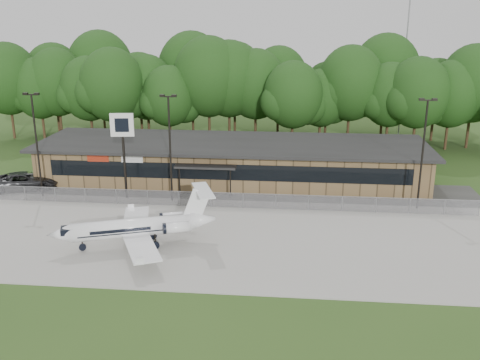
# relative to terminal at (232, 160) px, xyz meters

# --- Properties ---
(ground) EXTENTS (160.00, 160.00, 0.00)m
(ground) POSITION_rel_terminal_xyz_m (0.00, -23.94, -2.18)
(ground) COLOR #2C4D1B
(ground) RESTS_ON ground
(apron) EXTENTS (64.00, 18.00, 0.08)m
(apron) POSITION_rel_terminal_xyz_m (0.00, -15.94, -2.14)
(apron) COLOR #9E9B93
(apron) RESTS_ON ground
(parking_lot) EXTENTS (50.00, 9.00, 0.06)m
(parking_lot) POSITION_rel_terminal_xyz_m (0.00, -4.44, -2.15)
(parking_lot) COLOR #383835
(parking_lot) RESTS_ON ground
(terminal) EXTENTS (41.00, 11.65, 4.30)m
(terminal) POSITION_rel_terminal_xyz_m (0.00, 0.00, 0.00)
(terminal) COLOR brown
(terminal) RESTS_ON ground
(fence) EXTENTS (46.00, 0.04, 1.52)m
(fence) POSITION_rel_terminal_xyz_m (0.00, -8.94, -1.40)
(fence) COLOR gray
(fence) RESTS_ON ground
(treeline) EXTENTS (72.00, 12.00, 15.00)m
(treeline) POSITION_rel_terminal_xyz_m (0.00, 18.06, 5.32)
(treeline) COLOR black
(treeline) RESTS_ON ground
(radio_mast) EXTENTS (0.20, 0.20, 25.00)m
(radio_mast) POSITION_rel_terminal_xyz_m (22.00, 24.06, 10.32)
(radio_mast) COLOR gray
(radio_mast) RESTS_ON ground
(light_pole_left) EXTENTS (1.55, 0.30, 10.23)m
(light_pole_left) POSITION_rel_terminal_xyz_m (-18.00, -7.44, 3.80)
(light_pole_left) COLOR black
(light_pole_left) RESTS_ON ground
(light_pole_mid) EXTENTS (1.55, 0.30, 10.23)m
(light_pole_mid) POSITION_rel_terminal_xyz_m (-5.00, -7.44, 3.80)
(light_pole_mid) COLOR black
(light_pole_mid) RESTS_ON ground
(light_pole_right) EXTENTS (1.55, 0.30, 10.23)m
(light_pole_right) POSITION_rel_terminal_xyz_m (18.00, -7.44, 3.80)
(light_pole_right) COLOR black
(light_pole_right) RESTS_ON ground
(business_jet) EXTENTS (12.60, 11.28, 4.30)m
(business_jet) POSITION_rel_terminal_xyz_m (-5.21, -18.12, -0.64)
(business_jet) COLOR white
(business_jet) RESTS_ON ground
(suv) EXTENTS (7.14, 4.88, 1.81)m
(suv) POSITION_rel_terminal_xyz_m (-20.70, -5.41, -1.27)
(suv) COLOR #313133
(suv) RESTS_ON ground
(pole_sign) EXTENTS (2.21, 0.53, 8.39)m
(pole_sign) POSITION_rel_terminal_xyz_m (-9.58, -7.14, 4.24)
(pole_sign) COLOR black
(pole_sign) RESTS_ON ground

